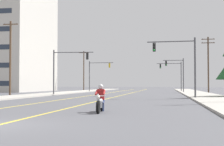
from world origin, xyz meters
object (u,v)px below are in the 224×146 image
at_px(traffic_signal_near_left, 65,65).
at_px(utility_pole_left_far, 84,70).
at_px(traffic_signal_mid_right, 178,70).
at_px(traffic_signal_far_right, 174,72).
at_px(utility_pole_left_near, 10,57).
at_px(motorcycle_with_rider, 100,101).
at_px(traffic_signal_near_right, 181,58).
at_px(traffic_signal_mid_left, 96,71).
at_px(utility_pole_right_far, 208,63).

height_order(traffic_signal_near_left, utility_pole_left_far, utility_pole_left_far).
distance_m(traffic_signal_mid_right, traffic_signal_far_right, 9.40).
height_order(traffic_signal_near_left, utility_pole_left_near, utility_pole_left_near).
relative_size(motorcycle_with_rider, utility_pole_left_far, 0.23).
height_order(traffic_signal_near_right, utility_pole_left_far, utility_pole_left_far).
relative_size(traffic_signal_mid_right, utility_pole_left_near, 0.63).
relative_size(traffic_signal_near_right, utility_pole_left_far, 0.64).
xyz_separation_m(traffic_signal_far_right, utility_pole_left_near, (-22.10, -29.71, 1.03)).
bearing_deg(traffic_signal_mid_right, traffic_signal_mid_left, 163.35).
distance_m(traffic_signal_mid_left, utility_pole_left_near, 25.96).
bearing_deg(traffic_signal_far_right, traffic_signal_mid_left, -163.56).
xyz_separation_m(traffic_signal_near_right, traffic_signal_near_left, (-15.13, 9.86, 0.04)).
height_order(motorcycle_with_rider, traffic_signal_mid_right, traffic_signal_mid_right).
height_order(traffic_signal_mid_left, utility_pole_right_far, utility_pole_right_far).
distance_m(traffic_signal_near_left, utility_pole_left_near, 7.35).
distance_m(traffic_signal_near_right, traffic_signal_far_right, 37.04).
height_order(traffic_signal_far_right, utility_pole_right_far, utility_pole_right_far).
height_order(traffic_signal_mid_right, utility_pole_left_near, utility_pole_left_near).
relative_size(traffic_signal_mid_left, utility_pole_left_far, 0.64).
bearing_deg(utility_pole_left_far, traffic_signal_mid_right, -41.22).
bearing_deg(utility_pole_left_near, traffic_signal_near_left, 20.33).
bearing_deg(traffic_signal_mid_left, utility_pole_left_near, -104.53).
height_order(traffic_signal_near_right, utility_pole_left_near, utility_pole_left_near).
bearing_deg(traffic_signal_mid_right, traffic_signal_near_left, -131.44).
xyz_separation_m(traffic_signal_far_right, utility_pole_left_far, (-21.74, 10.04, 0.98)).
relative_size(traffic_signal_near_right, traffic_signal_mid_left, 1.00).
height_order(traffic_signal_near_left, traffic_signal_mid_right, same).
bearing_deg(motorcycle_with_rider, traffic_signal_mid_left, 101.84).
distance_m(traffic_signal_near_right, utility_pole_left_far, 51.81).
xyz_separation_m(traffic_signal_far_right, utility_pole_right_far, (5.73, -10.30, 1.21)).
bearing_deg(utility_pole_left_near, traffic_signal_far_right, 53.36).
bearing_deg(traffic_signal_near_left, traffic_signal_near_right, -33.10).
relative_size(traffic_signal_near_right, utility_pole_right_far, 0.63).
bearing_deg(motorcycle_with_rider, utility_pole_left_far, 104.41).
bearing_deg(traffic_signal_far_right, motorcycle_with_rider, -95.17).
bearing_deg(traffic_signal_near_right, utility_pole_left_far, 114.65).
relative_size(traffic_signal_near_right, traffic_signal_mid_right, 1.00).
bearing_deg(utility_pole_left_near, traffic_signal_mid_left, 75.47).
bearing_deg(traffic_signal_far_right, traffic_signal_mid_right, -87.32).
relative_size(traffic_signal_near_right, utility_pole_left_near, 0.63).
bearing_deg(motorcycle_with_rider, traffic_signal_mid_right, 83.23).
height_order(traffic_signal_far_right, utility_pole_left_near, utility_pole_left_near).
distance_m(traffic_signal_far_right, utility_pole_right_far, 11.85).
bearing_deg(traffic_signal_near_left, traffic_signal_far_right, 60.68).
xyz_separation_m(traffic_signal_mid_right, traffic_signal_far_right, (-0.44, 9.39, 0.09)).
distance_m(traffic_signal_far_right, utility_pole_left_near, 37.04).
xyz_separation_m(motorcycle_with_rider, traffic_signal_near_left, (-10.28, 27.97, 3.55)).
bearing_deg(traffic_signal_near_right, utility_pole_left_near, 161.54).
relative_size(motorcycle_with_rider, traffic_signal_near_right, 0.35).
distance_m(traffic_signal_mid_right, utility_pole_left_near, 30.36).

